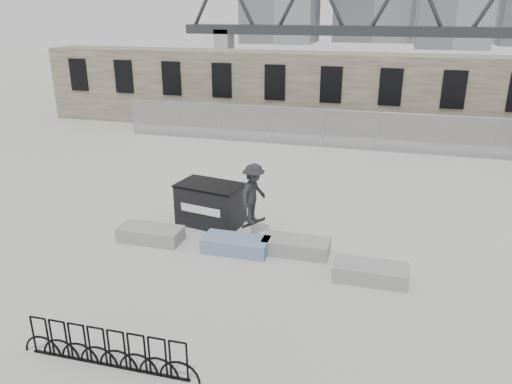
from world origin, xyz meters
TOP-DOWN VIEW (x-y plane):
  - ground at (0.00, 0.00)m, footprint 120.00×120.00m
  - stone_wall at (0.00, 16.24)m, footprint 36.00×2.58m
  - chainlink_fence at (-0.00, 12.50)m, footprint 22.06×0.06m
  - planter_far_left at (-3.59, -0.13)m, footprint 2.00×0.90m
  - planter_center_left at (-0.76, -0.13)m, footprint 2.00×0.90m
  - planter_center_right at (1.01, 0.26)m, footprint 2.00×0.90m
  - planter_offset at (3.27, -0.75)m, footprint 2.00×0.90m
  - dumpster at (-2.21, 1.62)m, footprint 2.38×1.70m
  - bike_rack at (-1.74, -5.74)m, footprint 4.04×0.11m
  - truss_bridge at (10.00, 55.00)m, footprint 70.00×3.00m
  - skateboarder at (-0.42, 0.65)m, footprint 0.98×1.36m

SIDE VIEW (x-z plane):
  - ground at x=0.00m, z-range 0.00..0.00m
  - planter_far_left at x=-3.59m, z-range 0.02..0.47m
  - planter_center_left at x=-0.76m, z-range 0.02..0.47m
  - planter_center_right at x=1.01m, z-range 0.02..0.47m
  - planter_offset at x=3.27m, z-range 0.02..0.47m
  - bike_rack at x=-1.74m, z-range -0.01..0.89m
  - dumpster at x=-2.21m, z-range 0.01..1.44m
  - chainlink_fence at x=0.00m, z-range 0.03..2.05m
  - skateboarder at x=-0.42m, z-range 0.57..2.68m
  - stone_wall at x=0.00m, z-range 0.01..4.51m
  - truss_bridge at x=10.00m, z-range -0.77..9.03m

